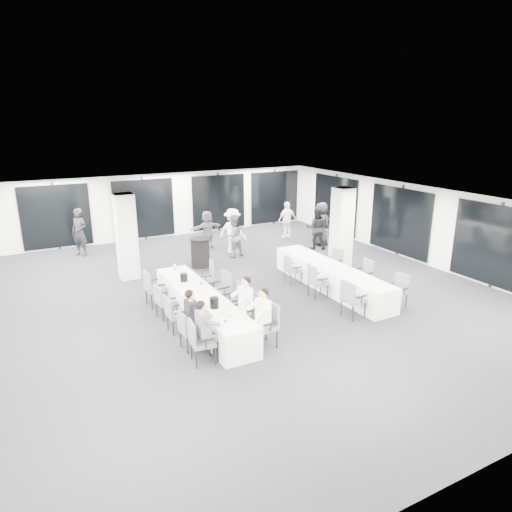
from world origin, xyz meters
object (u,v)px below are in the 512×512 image
(banquet_table_main, at_px, (202,307))
(standing_guest_b, at_px, (233,233))
(chair_side_left_near, at_px, (351,297))
(ice_bucket_far, at_px, (184,277))
(chair_main_left_fourth, at_px, (163,300))
(chair_main_right_far, at_px, (207,276))
(chair_main_left_second, at_px, (188,328))
(chair_side_right_mid, at_px, (365,273))
(chair_side_left_far, at_px, (291,268))
(standing_guest_c, at_px, (233,228))
(standing_guest_h, at_px, (316,225))
(cocktail_table, at_px, (200,252))
(chair_main_right_near, at_px, (267,322))
(chair_main_right_mid, at_px, (237,299))
(chair_side_left_mid, at_px, (316,280))
(banquet_table_side, at_px, (331,277))
(standing_guest_f, at_px, (207,227))
(chair_main_right_fourth, at_px, (222,287))
(standing_guest_d, at_px, (287,217))
(chair_side_right_near, at_px, (399,288))
(standing_guest_g, at_px, (79,229))
(standing_guest_e, at_px, (321,221))
(chair_main_left_far, at_px, (152,286))
(chair_main_right_second, at_px, (249,309))
(chair_side_right_far, at_px, (335,261))
(chair_main_left_mid, at_px, (174,313))

(banquet_table_main, height_order, standing_guest_b, standing_guest_b)
(chair_side_left_near, height_order, ice_bucket_far, chair_side_left_near)
(chair_main_left_fourth, distance_m, chair_main_right_far, 1.98)
(chair_main_left_second, bearing_deg, banquet_table_main, 143.01)
(chair_side_right_mid, bearing_deg, chair_side_left_far, 48.69)
(standing_guest_c, xyz_separation_m, standing_guest_h, (3.25, -0.99, -0.03))
(chair_side_left_near, bearing_deg, cocktail_table, -167.92)
(chair_main_right_far, bearing_deg, chair_side_left_near, -128.00)
(chair_main_right_near, relative_size, standing_guest_h, 0.54)
(chair_side_right_mid, bearing_deg, chair_main_right_mid, 93.39)
(chair_main_left_second, distance_m, chair_side_left_far, 5.10)
(chair_side_left_mid, bearing_deg, chair_main_left_second, -68.51)
(banquet_table_side, height_order, standing_guest_f, standing_guest_f)
(chair_main_right_near, distance_m, chair_main_right_fourth, 2.56)
(standing_guest_d, height_order, standing_guest_h, standing_guest_h)
(cocktail_table, relative_size, chair_side_left_far, 1.14)
(chair_main_right_near, xyz_separation_m, chair_side_right_near, (4.37, 0.31, -0.06))
(standing_guest_g, xyz_separation_m, ice_bucket_far, (1.86, -6.60, -0.17))
(chair_side_left_near, bearing_deg, chair_main_right_far, -147.02)
(chair_main_right_fourth, relative_size, standing_guest_h, 0.53)
(chair_side_left_near, distance_m, standing_guest_e, 7.28)
(chair_main_right_far, height_order, standing_guest_f, standing_guest_f)
(banquet_table_main, xyz_separation_m, standing_guest_h, (6.62, 4.33, 0.60))
(chair_main_right_fourth, relative_size, standing_guest_g, 0.50)
(chair_main_right_near, relative_size, standing_guest_d, 0.57)
(banquet_table_side, xyz_separation_m, chair_main_left_far, (-5.22, 1.25, 0.21))
(chair_side_left_near, relative_size, standing_guest_g, 0.50)
(chair_main_right_mid, bearing_deg, chair_main_right_second, -179.57)
(standing_guest_c, bearing_deg, chair_main_left_far, 95.34)
(chair_main_left_far, distance_m, standing_guest_b, 5.20)
(cocktail_table, relative_size, standing_guest_h, 0.54)
(chair_side_right_near, bearing_deg, chair_main_right_far, 42.06)
(chair_side_right_far, bearing_deg, ice_bucket_far, 76.71)
(chair_main_right_fourth, height_order, standing_guest_g, standing_guest_g)
(chair_main_left_mid, xyz_separation_m, standing_guest_h, (7.45, 4.60, 0.46))
(chair_side_right_mid, bearing_deg, standing_guest_f, 21.84)
(standing_guest_f, bearing_deg, standing_guest_g, -24.03)
(standing_guest_h, bearing_deg, chair_side_right_far, 100.56)
(chair_main_left_fourth, bearing_deg, chair_side_left_far, 91.13)
(chair_main_right_mid, xyz_separation_m, standing_guest_f, (1.94, 6.82, 0.30))
(chair_main_left_fourth, height_order, chair_side_left_near, chair_side_left_near)
(chair_main_left_far, height_order, chair_main_right_near, chair_main_right_near)
(chair_main_right_fourth, xyz_separation_m, standing_guest_b, (2.35, 4.27, 0.33))
(standing_guest_f, xyz_separation_m, standing_guest_g, (-4.70, 1.26, 0.17))
(chair_main_left_fourth, bearing_deg, standing_guest_c, 130.29)
(chair_side_right_mid, height_order, standing_guest_c, standing_guest_c)
(cocktail_table, distance_m, chair_side_right_near, 6.94)
(chair_main_left_second, distance_m, standing_guest_f, 8.55)
(chair_side_left_far, height_order, standing_guest_b, standing_guest_b)
(chair_main_right_far, bearing_deg, chair_main_left_mid, 152.94)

